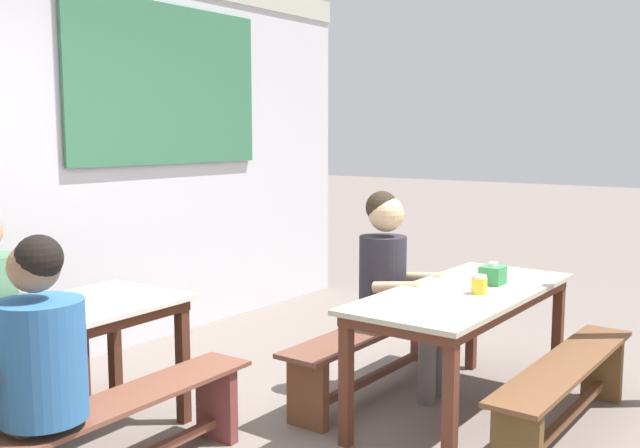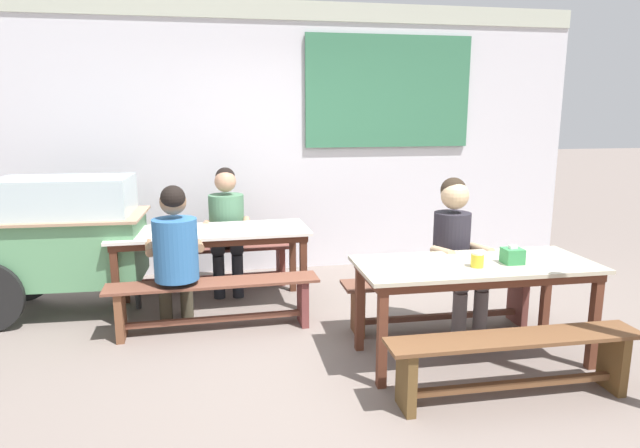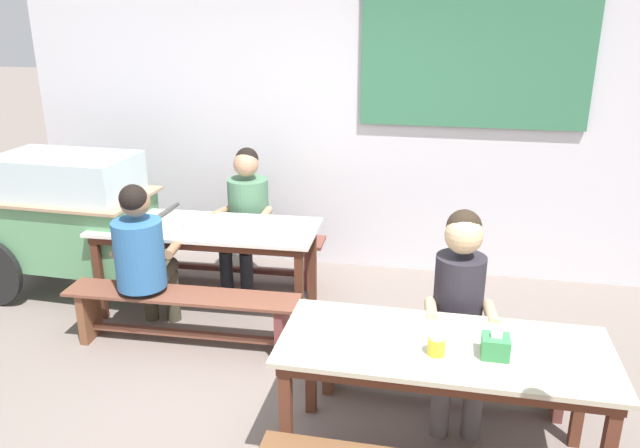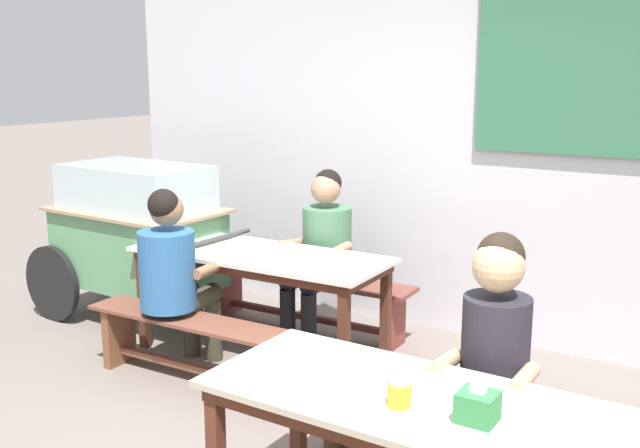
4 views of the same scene
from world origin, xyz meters
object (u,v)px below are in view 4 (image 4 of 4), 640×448
object	(u,v)px
dining_table_near	(421,416)
tissue_box	(478,406)
person_center_facing	(322,244)
soup_bowl	(246,248)
person_right_near_table	(490,360)
food_cart	(136,230)
bench_far_back	(307,292)
dining_table_far	(260,263)
person_left_back_turned	(174,270)
bench_far_front	(206,344)
condiment_jar	(399,393)
bench_near_back	(475,440)

from	to	relation	value
dining_table_near	tissue_box	distance (m)	0.28
person_center_facing	soup_bowl	size ratio (longest dim) A/B	8.08
person_right_near_table	soup_bowl	size ratio (longest dim) A/B	8.30
dining_table_near	food_cart	distance (m)	3.49
bench_far_back	food_cart	size ratio (longest dim) A/B	1.00
person_center_facing	tissue_box	world-z (taller)	person_center_facing
dining_table_near	person_right_near_table	world-z (taller)	person_right_near_table
tissue_box	soup_bowl	distance (m)	2.67
tissue_box	dining_table_far	bearing A→B (deg)	144.01
bench_far_back	soup_bowl	world-z (taller)	soup_bowl
bench_far_back	person_left_back_turned	bearing A→B (deg)	-102.59
dining_table_far	person_center_facing	bearing A→B (deg)	73.86
bench_far_front	condiment_jar	world-z (taller)	condiment_jar
person_left_back_turned	tissue_box	size ratio (longest dim) A/B	9.18
food_cart	soup_bowl	world-z (taller)	food_cart
dining_table_near	bench_far_back	distance (m)	2.82
bench_far_back	soup_bowl	xyz separation A→B (m)	(-0.08, -0.62, 0.46)
bench_near_back	condiment_jar	size ratio (longest dim) A/B	15.61
bench_near_back	soup_bowl	distance (m)	2.19
person_right_near_table	bench_far_back	bearing A→B (deg)	141.97
food_cart	person_center_facing	world-z (taller)	person_center_facing
bench_far_back	condiment_jar	bearing A→B (deg)	-49.60
soup_bowl	bench_far_back	bearing A→B (deg)	82.95
bench_near_back	bench_far_back	bearing A→B (deg)	142.15
condiment_jar	soup_bowl	bearing A→B (deg)	141.20
dining_table_far	bench_far_back	world-z (taller)	dining_table_far
dining_table_near	bench_far_back	bearing A→B (deg)	132.43
dining_table_near	condiment_jar	xyz separation A→B (m)	(-0.04, -0.10, 0.13)
dining_table_far	dining_table_near	distance (m)	2.37
dining_table_far	condiment_jar	world-z (taller)	condiment_jar
bench_far_front	person_center_facing	size ratio (longest dim) A/B	1.40
person_center_facing	person_left_back_turned	size ratio (longest dim) A/B	1.01
dining_table_far	bench_far_front	bearing A→B (deg)	-87.99
bench_near_back	tissue_box	bearing A→B (deg)	-69.85
bench_near_back	person_center_facing	bearing A→B (deg)	140.57
person_center_facing	soup_bowl	bearing A→B (deg)	-114.18
bench_far_back	person_center_facing	xyz separation A→B (m)	(0.18, -0.06, 0.40)
bench_near_back	person_right_near_table	size ratio (longest dim) A/B	1.30
bench_far_front	condiment_jar	size ratio (longest dim) A/B	16.30
person_center_facing	person_left_back_turned	world-z (taller)	person_center_facing
person_left_back_turned	condiment_jar	world-z (taller)	person_left_back_turned
bench_far_back	tissue_box	world-z (taller)	tissue_box
bench_far_front	bench_far_back	bearing A→B (deg)	92.01
person_center_facing	bench_far_front	bearing A→B (deg)	-96.77
bench_far_back	food_cart	bearing A→B (deg)	-157.59
condiment_jar	soup_bowl	xyz separation A→B (m)	(-1.92, 1.54, -0.03)
dining_table_far	tissue_box	bearing A→B (deg)	-35.99
dining_table_near	bench_near_back	size ratio (longest dim) A/B	1.03
condiment_jar	person_left_back_turned	bearing A→B (deg)	153.78
bench_near_back	condiment_jar	distance (m)	0.86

